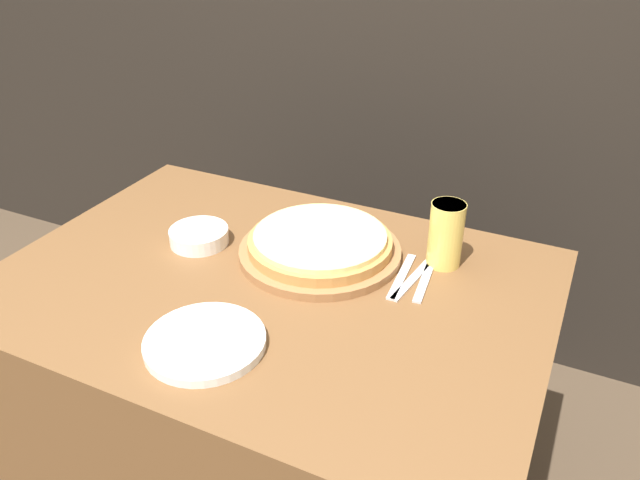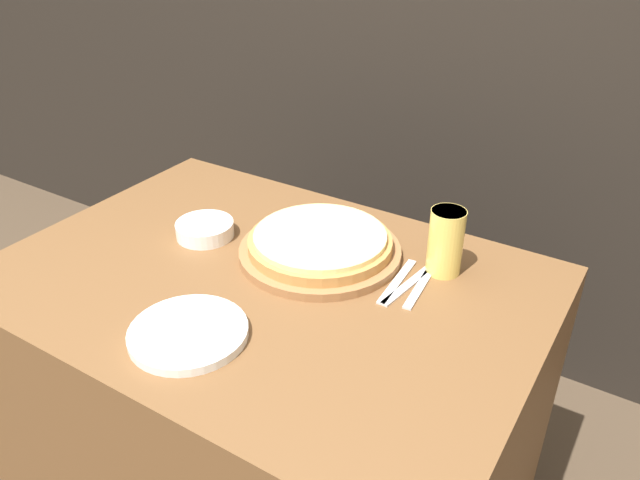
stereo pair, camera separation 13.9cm
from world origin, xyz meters
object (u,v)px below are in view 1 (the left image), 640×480
side_bowl (199,236)px  fork (402,276)px  beer_glass (446,232)px  dinner_knife (413,279)px  pizza_on_board (320,245)px  spoon (424,282)px  dinner_plate (205,342)px

side_bowl → fork: (0.48, 0.06, -0.02)m
beer_glass → fork: 0.14m
fork → dinner_knife: 0.03m
dinner_knife → pizza_on_board: bearing=178.4°
spoon → pizza_on_board: bearing=178.6°
side_bowl → spoon: bearing=7.0°
dinner_plate → spoon: dinner_plate is taller
dinner_plate → spoon: (0.30, 0.37, -0.01)m
beer_glass → dinner_plate: size_ratio=0.66×
beer_glass → fork: size_ratio=0.81×
pizza_on_board → beer_glass: (0.26, 0.09, 0.05)m
beer_glass → spoon: beer_glass is taller
fork → spoon: 0.05m
fork → beer_glass: bearing=55.4°
pizza_on_board → side_bowl: pizza_on_board is taller
beer_glass → spoon: bearing=-98.5°
side_bowl → fork: bearing=7.7°
pizza_on_board → side_bowl: 0.29m
dinner_plate → side_bowl: bearing=126.5°
dinner_knife → side_bowl: bearing=-172.6°
dinner_knife → spoon: same height
beer_glass → side_bowl: size_ratio=1.08×
pizza_on_board → dinner_knife: pizza_on_board is taller
dinner_knife → spoon: bearing=0.0°
beer_glass → side_bowl: bearing=-163.8°
beer_glass → spoon: (-0.01, -0.09, -0.08)m
beer_glass → dinner_plate: (-0.31, -0.46, -0.07)m
pizza_on_board → side_bowl: size_ratio=2.68×
dinner_plate → dinner_knife: (0.28, 0.37, -0.01)m
pizza_on_board → fork: (0.20, -0.01, -0.02)m
fork → dinner_plate: bearing=-124.0°
beer_glass → dinner_plate: 0.56m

